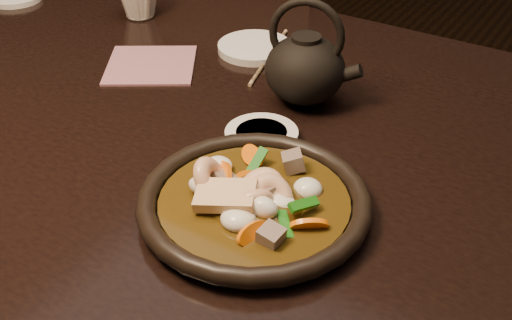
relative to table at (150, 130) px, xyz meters
The scene contains 9 objects.
table is the anchor object (origin of this frame).
chair 0.63m from the table, 106.34° to the left, with size 0.47×0.47×0.91m.
plate 0.37m from the table, 28.26° to the right, with size 0.28×0.28×0.03m.
stirfry 0.37m from the table, 28.59° to the right, with size 0.19×0.18×0.07m.
soy_dish 0.25m from the table, ahead, with size 0.10×0.10×0.01m, color white.
saucer_right 0.24m from the table, 71.68° to the left, with size 0.13×0.13×0.01m, color white.
chopsticks 0.24m from the table, 62.40° to the left, with size 0.06×0.22×0.01m.
napkin 0.11m from the table, 124.15° to the left, with size 0.15×0.15×0.00m, color #945B66.
teapot 0.29m from the table, 22.91° to the left, with size 0.15×0.12×0.16m.
Camera 1 is at (0.63, -0.67, 1.24)m, focal length 45.00 mm.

